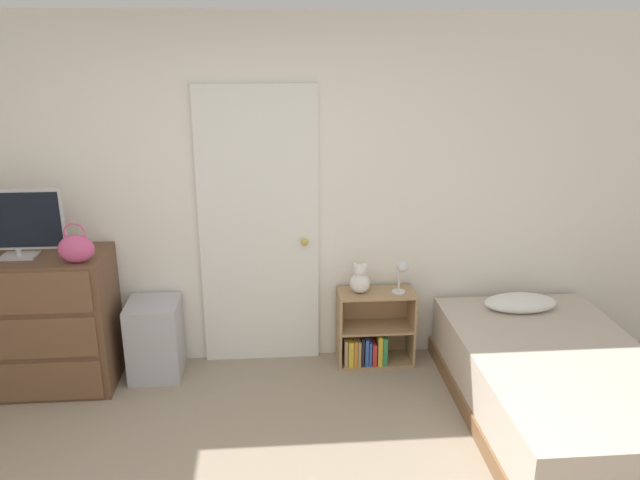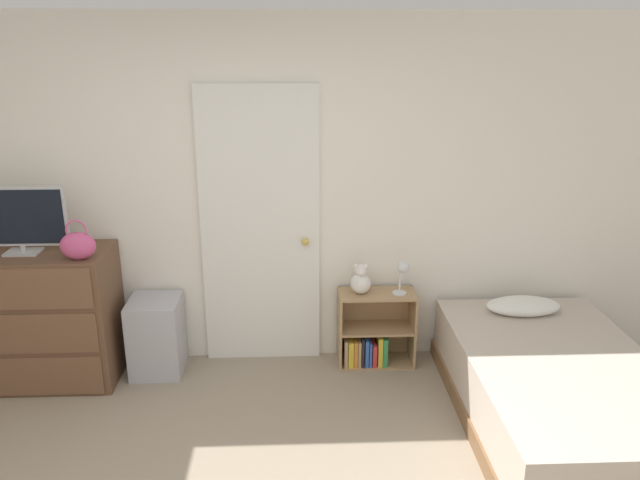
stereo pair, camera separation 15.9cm
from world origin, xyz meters
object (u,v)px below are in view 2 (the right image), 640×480
object	(u,v)px
dresser	(38,317)
desk_lamp	(403,271)
handbag	(78,245)
bookshelf	(371,336)
storage_bin	(157,336)
tv	(18,219)
teddy_bear	(361,281)
bed	(558,392)

from	to	relation	value
dresser	desk_lamp	size ratio (longest dim) A/B	4.14
handbag	desk_lamp	bearing A→B (deg)	6.64
bookshelf	storage_bin	bearing A→B (deg)	-177.90
tv	teddy_bear	bearing A→B (deg)	3.78
dresser	bookshelf	size ratio (longest dim) A/B	1.88
handbag	storage_bin	xyz separation A→B (m)	(0.40, 0.24, -0.79)
tv	bed	distance (m)	3.70
tv	bookshelf	distance (m)	2.62
teddy_bear	bookshelf	bearing A→B (deg)	1.80
bookshelf	teddy_bear	distance (m)	0.46
dresser	bed	bearing A→B (deg)	-11.55
tv	desk_lamp	distance (m)	2.67
storage_bin	bed	bearing A→B (deg)	-16.42
tv	bookshelf	xyz separation A→B (m)	(2.41, 0.16, -1.00)
handbag	desk_lamp	size ratio (longest dim) A/B	1.04
tv	desk_lamp	bearing A→B (deg)	2.52
dresser	handbag	xyz separation A→B (m)	(0.40, -0.16, 0.59)
dresser	desk_lamp	bearing A→B (deg)	2.10
dresser	handbag	distance (m)	0.73
storage_bin	tv	bearing A→B (deg)	-173.19
handbag	tv	bearing A→B (deg)	161.52
storage_bin	dresser	bearing A→B (deg)	-174.45
storage_bin	desk_lamp	bearing A→B (deg)	0.55
teddy_bear	desk_lamp	bearing A→B (deg)	-7.26
bed	desk_lamp	bearing A→B (deg)	137.33
dresser	handbag	bearing A→B (deg)	-21.76
dresser	tv	xyz separation A→B (m)	(-0.02, -0.02, 0.73)
bookshelf	desk_lamp	size ratio (longest dim) A/B	2.21
teddy_bear	desk_lamp	distance (m)	0.31
storage_bin	bookshelf	size ratio (longest dim) A/B	0.99
handbag	dresser	bearing A→B (deg)	158.24
handbag	teddy_bear	size ratio (longest dim) A/B	1.18
bookshelf	teddy_bear	size ratio (longest dim) A/B	2.49
desk_lamp	bookshelf	bearing A→B (deg)	168.94
dresser	storage_bin	world-z (taller)	dresser
storage_bin	bed	distance (m)	2.79
tv	desk_lamp	size ratio (longest dim) A/B	2.47
teddy_bear	desk_lamp	size ratio (longest dim) A/B	0.88
dresser	bed	xyz separation A→B (m)	(3.48, -0.71, -0.25)
teddy_bear	bed	distance (m)	1.51
desk_lamp	storage_bin	bearing A→B (deg)	-179.45
desk_lamp	bed	bearing A→B (deg)	-42.67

